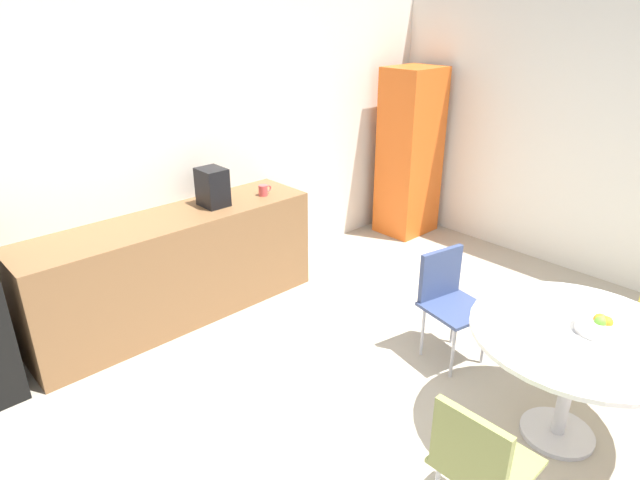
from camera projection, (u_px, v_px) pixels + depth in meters
ground_plane at (472, 468)px, 3.12m from camera, size 6.00×6.00×0.00m
wall_back at (184, 152)px, 4.61m from camera, size 6.00×0.10×2.60m
counter_block at (175, 268)px, 4.48m from camera, size 2.42×0.60×0.90m
locker_cabinet at (410, 153)px, 6.05m from camera, size 0.60×0.50×1.86m
round_table at (576, 350)px, 3.11m from camera, size 1.21×1.21×0.76m
chair_navy at (448, 293)px, 3.95m from camera, size 0.49×0.49×0.83m
chair_olive at (477, 459)px, 2.51m from camera, size 0.42×0.42×0.83m
fruit_bowl at (600, 325)px, 3.04m from camera, size 0.26×0.26×0.11m
mug_white at (263, 190)px, 4.78m from camera, size 0.13×0.08×0.09m
coffee_maker at (213, 187)px, 4.50m from camera, size 0.20×0.24×0.32m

